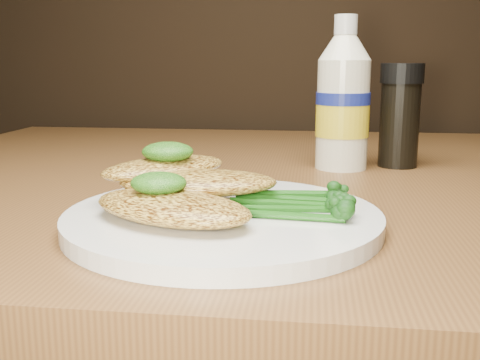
# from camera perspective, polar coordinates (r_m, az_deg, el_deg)

# --- Properties ---
(plate) EXTENTS (0.25, 0.25, 0.01)m
(plate) POSITION_cam_1_polar(r_m,az_deg,el_deg) (0.45, -1.72, -3.95)
(plate) COLOR white
(plate) RESTS_ON dining_table
(chicken_front) EXTENTS (0.15, 0.12, 0.02)m
(chicken_front) POSITION_cam_1_polar(r_m,az_deg,el_deg) (0.42, -6.91, -2.73)
(chicken_front) COLOR gold
(chicken_front) RESTS_ON plate
(chicken_mid) EXTENTS (0.14, 0.08, 0.02)m
(chicken_mid) POSITION_cam_1_polar(r_m,az_deg,el_deg) (0.47, -4.24, -0.25)
(chicken_mid) COLOR gold
(chicken_mid) RESTS_ON plate
(chicken_back) EXTENTS (0.12, 0.13, 0.02)m
(chicken_back) POSITION_cam_1_polar(r_m,az_deg,el_deg) (0.50, -7.60, 1.22)
(chicken_back) COLOR gold
(chicken_back) RESTS_ON plate
(pesto_front) EXTENTS (0.05, 0.05, 0.02)m
(pesto_front) POSITION_cam_1_polar(r_m,az_deg,el_deg) (0.43, -8.21, -0.30)
(pesto_front) COLOR black
(pesto_front) RESTS_ON chicken_front
(pesto_back) EXTENTS (0.05, 0.04, 0.02)m
(pesto_back) POSITION_cam_1_polar(r_m,az_deg,el_deg) (0.49, -7.31, 2.84)
(pesto_back) COLOR black
(pesto_back) RESTS_ON chicken_back
(broccolini_bundle) EXTENTS (0.14, 0.13, 0.02)m
(broccolini_bundle) POSITION_cam_1_polar(r_m,az_deg,el_deg) (0.45, 4.62, -2.04)
(broccolini_bundle) COLOR #195212
(broccolini_bundle) RESTS_ON plate
(mayo_bottle) EXTENTS (0.07, 0.07, 0.18)m
(mayo_bottle) POSITION_cam_1_polar(r_m,az_deg,el_deg) (0.70, 10.37, 8.58)
(mayo_bottle) COLOR white
(mayo_bottle) RESTS_ON dining_table
(pepper_grinder) EXTENTS (0.05, 0.05, 0.13)m
(pepper_grinder) POSITION_cam_1_polar(r_m,az_deg,el_deg) (0.73, 15.81, 6.26)
(pepper_grinder) COLOR black
(pepper_grinder) RESTS_ON dining_table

